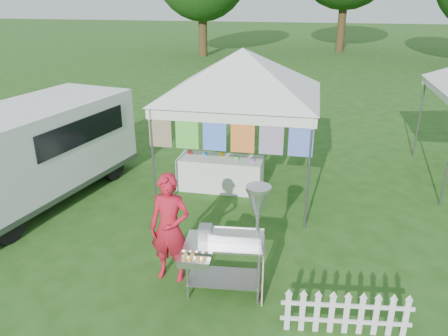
# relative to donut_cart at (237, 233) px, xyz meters

# --- Properties ---
(ground) EXTENTS (120.00, 120.00, 0.00)m
(ground) POSITION_rel_donut_cart_xyz_m (-0.52, -0.03, -0.97)
(ground) COLOR #224915
(ground) RESTS_ON ground
(canopy_main) EXTENTS (4.24, 4.24, 3.45)m
(canopy_main) POSITION_rel_donut_cart_xyz_m (-0.52, 3.47, 2.01)
(canopy_main) COLOR #59595E
(canopy_main) RESTS_ON ground
(donut_cart) EXTENTS (1.18, 0.91, 1.65)m
(donut_cart) POSITION_rel_donut_cart_xyz_m (0.00, 0.00, 0.00)
(donut_cart) COLOR gray
(donut_cart) RESTS_ON ground
(vendor) EXTENTS (0.62, 0.42, 1.66)m
(vendor) POSITION_rel_donut_cart_xyz_m (-1.01, 0.17, -0.14)
(vendor) COLOR #B41628
(vendor) RESTS_ON ground
(cargo_van) EXTENTS (2.73, 4.92, 1.93)m
(cargo_van) POSITION_rel_donut_cart_xyz_m (-4.54, 2.27, 0.07)
(cargo_van) COLOR white
(cargo_van) RESTS_ON ground
(picket_fence) EXTENTS (1.61, 0.22, 0.56)m
(picket_fence) POSITION_rel_donut_cart_xyz_m (1.48, -0.53, -0.68)
(picket_fence) COLOR white
(picket_fence) RESTS_ON ground
(display_table) EXTENTS (1.80, 0.70, 0.71)m
(display_table) POSITION_rel_donut_cart_xyz_m (-0.96, 3.44, -0.62)
(display_table) COLOR white
(display_table) RESTS_ON ground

